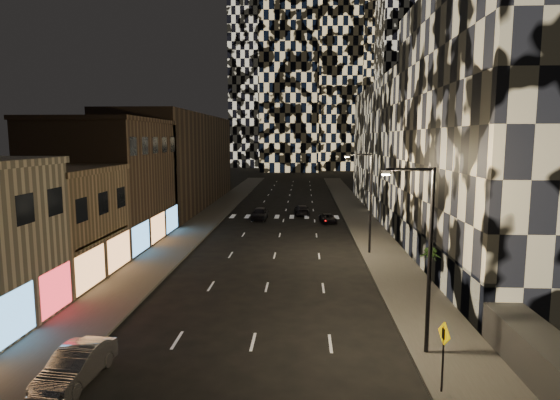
# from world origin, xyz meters

# --- Properties ---
(sidewalk_left) EXTENTS (4.00, 120.00, 0.15)m
(sidewalk_left) POSITION_xyz_m (-10.00, 50.00, 0.07)
(sidewalk_left) COLOR #47443F
(sidewalk_left) RESTS_ON ground
(sidewalk_right) EXTENTS (4.00, 120.00, 0.15)m
(sidewalk_right) POSITION_xyz_m (10.00, 50.00, 0.07)
(sidewalk_right) COLOR #47443F
(sidewalk_right) RESTS_ON ground
(curb_left) EXTENTS (0.20, 120.00, 0.15)m
(curb_left) POSITION_xyz_m (-7.90, 50.00, 0.07)
(curb_left) COLOR #4C4C47
(curb_left) RESTS_ON ground
(curb_right) EXTENTS (0.20, 120.00, 0.15)m
(curb_right) POSITION_xyz_m (7.90, 50.00, 0.07)
(curb_right) COLOR #4C4C47
(curb_right) RESTS_ON ground
(retail_tan) EXTENTS (10.00, 10.00, 8.00)m
(retail_tan) POSITION_xyz_m (-17.00, 21.00, 4.00)
(retail_tan) COLOR #866E50
(retail_tan) RESTS_ON ground
(retail_brown) EXTENTS (10.00, 15.00, 12.00)m
(retail_brown) POSITION_xyz_m (-17.00, 33.50, 6.00)
(retail_brown) COLOR #4B392A
(retail_brown) RESTS_ON ground
(retail_filler_left) EXTENTS (10.00, 40.00, 14.00)m
(retail_filler_left) POSITION_xyz_m (-17.00, 60.00, 7.00)
(retail_filler_left) COLOR #4B392A
(retail_filler_left) RESTS_ON ground
(midrise_right) EXTENTS (16.00, 25.00, 22.00)m
(midrise_right) POSITION_xyz_m (20.00, 24.50, 11.00)
(midrise_right) COLOR #232326
(midrise_right) RESTS_ON ground
(midrise_base) EXTENTS (0.60, 25.00, 3.00)m
(midrise_base) POSITION_xyz_m (12.30, 24.50, 1.50)
(midrise_base) COLOR #383838
(midrise_base) RESTS_ON ground
(plinth_right) EXTENTS (2.00, 8.00, 2.00)m
(plinth_right) POSITION_xyz_m (13.00, 8.00, 1.00)
(plinth_right) COLOR #383838
(plinth_right) RESTS_ON ground
(midrise_filler_right) EXTENTS (16.00, 40.00, 18.00)m
(midrise_filler_right) POSITION_xyz_m (20.00, 57.00, 9.00)
(midrise_filler_right) COLOR #232326
(midrise_filler_right) RESTS_ON ground
(tower_right_mid) EXTENTS (20.00, 20.00, 100.00)m
(tower_right_mid) POSITION_xyz_m (35.00, 135.00, 50.00)
(tower_right_mid) COLOR black
(tower_right_mid) RESTS_ON ground
(tower_left_back) EXTENTS (24.00, 24.00, 120.00)m
(tower_left_back) POSITION_xyz_m (-12.00, 165.00, 60.00)
(tower_left_back) COLOR black
(tower_left_back) RESTS_ON ground
(tower_center_low) EXTENTS (18.00, 18.00, 95.00)m
(tower_center_low) POSITION_xyz_m (-2.00, 140.00, 47.50)
(tower_center_low) COLOR black
(tower_center_low) RESTS_ON ground
(streetlight_near) EXTENTS (2.55, 0.25, 9.00)m
(streetlight_near) POSITION_xyz_m (8.35, 10.00, 5.35)
(streetlight_near) COLOR black
(streetlight_near) RESTS_ON sidewalk_right
(streetlight_far) EXTENTS (2.55, 0.25, 9.00)m
(streetlight_far) POSITION_xyz_m (8.35, 30.00, 5.35)
(streetlight_far) COLOR black
(streetlight_far) RESTS_ON sidewalk_right
(car_silver_parked) EXTENTS (1.91, 4.71, 1.52)m
(car_silver_parked) POSITION_xyz_m (-7.20, 6.60, 0.76)
(car_silver_parked) COLOR #97969B
(car_silver_parked) RESTS_ON ground
(car_dark_midlane) EXTENTS (1.99, 4.70, 1.58)m
(car_dark_midlane) POSITION_xyz_m (-3.11, 47.64, 0.79)
(car_dark_midlane) COLOR black
(car_dark_midlane) RESTS_ON ground
(car_dark_oncoming) EXTENTS (2.32, 4.79, 1.34)m
(car_dark_oncoming) POSITION_xyz_m (2.35, 51.66, 0.67)
(car_dark_oncoming) COLOR black
(car_dark_oncoming) RESTS_ON ground
(car_dark_rightlane) EXTENTS (2.26, 4.07, 1.08)m
(car_dark_rightlane) POSITION_xyz_m (5.65, 45.73, 0.54)
(car_dark_rightlane) COLOR black
(car_dark_rightlane) RESTS_ON ground
(ped_sign) EXTENTS (0.21, 0.99, 2.98)m
(ped_sign) POSITION_xyz_m (8.30, 6.38, 2.20)
(ped_sign) COLOR black
(ped_sign) RESTS_ON sidewalk_right
(palm_tree) EXTENTS (1.69, 1.71, 3.36)m
(palm_tree) POSITION_xyz_m (10.74, 17.75, 2.92)
(palm_tree) COLOR #47331E
(palm_tree) RESTS_ON sidewalk_right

